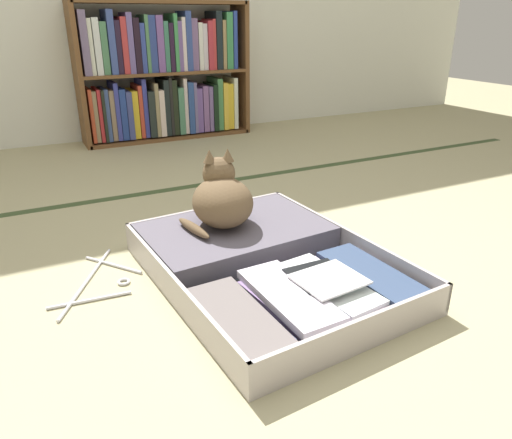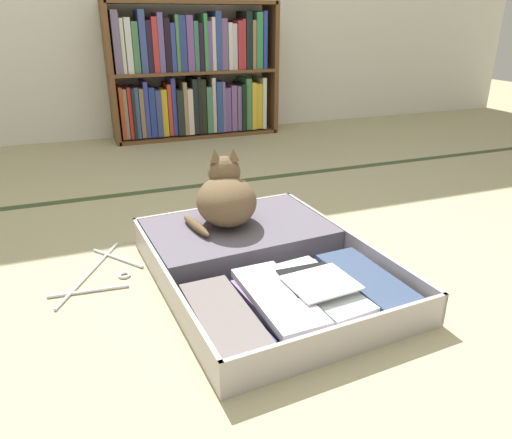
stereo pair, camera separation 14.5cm
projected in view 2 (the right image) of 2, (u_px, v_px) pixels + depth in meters
ground_plane at (266, 312)px, 1.39m from camera, size 10.00×10.00×0.00m
tatami_border at (179, 188)px, 2.39m from camera, size 4.80×0.05×0.00m
bookshelf at (193, 75)px, 3.28m from camera, size 1.15×0.26×0.89m
open_suitcase at (258, 260)px, 1.59m from camera, size 0.72×0.93×0.10m
black_cat at (226, 197)px, 1.70m from camera, size 0.28×0.30×0.26m
clothes_hanger at (101, 273)px, 1.58m from camera, size 0.31×0.39×0.01m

